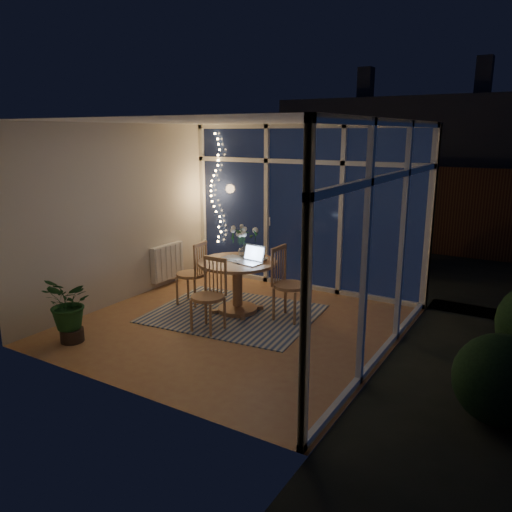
{
  "coord_description": "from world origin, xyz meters",
  "views": [
    {
      "loc": [
        3.42,
        -5.13,
        2.47
      ],
      "look_at": [
        0.16,
        0.25,
        0.91
      ],
      "focal_mm": 35.0,
      "sensor_mm": 36.0,
      "label": 1
    }
  ],
  "objects_px": {
    "laptop": "(248,254)",
    "potted_plant": "(70,312)",
    "dining_table": "(237,287)",
    "flower_vase": "(244,249)",
    "chair_front": "(208,295)",
    "chair_left": "(191,273)",
    "chair_right": "(290,284)"
  },
  "relations": [
    {
      "from": "chair_front",
      "to": "potted_plant",
      "type": "bearing_deg",
      "value": -136.79
    },
    {
      "from": "chair_front",
      "to": "flower_vase",
      "type": "distance_m",
      "value": 1.11
    },
    {
      "from": "chair_right",
      "to": "flower_vase",
      "type": "relative_size",
      "value": 4.83
    },
    {
      "from": "chair_left",
      "to": "laptop",
      "type": "relative_size",
      "value": 2.7
    },
    {
      "from": "chair_right",
      "to": "flower_vase",
      "type": "height_order",
      "value": "chair_right"
    },
    {
      "from": "chair_front",
      "to": "potted_plant",
      "type": "height_order",
      "value": "chair_front"
    },
    {
      "from": "dining_table",
      "to": "laptop",
      "type": "distance_m",
      "value": 0.54
    },
    {
      "from": "laptop",
      "to": "flower_vase",
      "type": "bearing_deg",
      "value": 139.0
    },
    {
      "from": "laptop",
      "to": "chair_right",
      "type": "bearing_deg",
      "value": 23.07
    },
    {
      "from": "laptop",
      "to": "flower_vase",
      "type": "distance_m",
      "value": 0.38
    },
    {
      "from": "chair_left",
      "to": "chair_front",
      "type": "relative_size",
      "value": 1.0
    },
    {
      "from": "chair_left",
      "to": "laptop",
      "type": "distance_m",
      "value": 1.05
    },
    {
      "from": "chair_left",
      "to": "flower_vase",
      "type": "xyz_separation_m",
      "value": [
        0.72,
        0.33,
        0.37
      ]
    },
    {
      "from": "chair_right",
      "to": "potted_plant",
      "type": "distance_m",
      "value": 2.79
    },
    {
      "from": "laptop",
      "to": "flower_vase",
      "type": "xyz_separation_m",
      "value": [
        -0.25,
        0.29,
        -0.02
      ]
    },
    {
      "from": "chair_right",
      "to": "chair_front",
      "type": "distance_m",
      "value": 1.14
    },
    {
      "from": "dining_table",
      "to": "flower_vase",
      "type": "bearing_deg",
      "value": 100.49
    },
    {
      "from": "dining_table",
      "to": "laptop",
      "type": "relative_size",
      "value": 3.09
    },
    {
      "from": "dining_table",
      "to": "chair_left",
      "type": "xyz_separation_m",
      "value": [
        -0.77,
        -0.06,
        0.11
      ]
    },
    {
      "from": "laptop",
      "to": "potted_plant",
      "type": "height_order",
      "value": "laptop"
    },
    {
      "from": "chair_left",
      "to": "flower_vase",
      "type": "bearing_deg",
      "value": 106.86
    },
    {
      "from": "dining_table",
      "to": "potted_plant",
      "type": "bearing_deg",
      "value": -121.34
    },
    {
      "from": "dining_table",
      "to": "chair_front",
      "type": "distance_m",
      "value": 0.78
    },
    {
      "from": "chair_left",
      "to": "chair_front",
      "type": "height_order",
      "value": "chair_left"
    },
    {
      "from": "potted_plant",
      "to": "chair_front",
      "type": "bearing_deg",
      "value": 42.8
    },
    {
      "from": "dining_table",
      "to": "potted_plant",
      "type": "distance_m",
      "value": 2.22
    },
    {
      "from": "laptop",
      "to": "potted_plant",
      "type": "distance_m",
      "value": 2.36
    },
    {
      "from": "chair_front",
      "to": "flower_vase",
      "type": "relative_size",
      "value": 4.54
    },
    {
      "from": "chair_right",
      "to": "potted_plant",
      "type": "bearing_deg",
      "value": 137.73
    },
    {
      "from": "chair_front",
      "to": "flower_vase",
      "type": "xyz_separation_m",
      "value": [
        -0.11,
        1.03,
        0.37
      ]
    },
    {
      "from": "dining_table",
      "to": "chair_left",
      "type": "height_order",
      "value": "chair_left"
    },
    {
      "from": "flower_vase",
      "to": "chair_left",
      "type": "bearing_deg",
      "value": -155.85
    }
  ]
}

